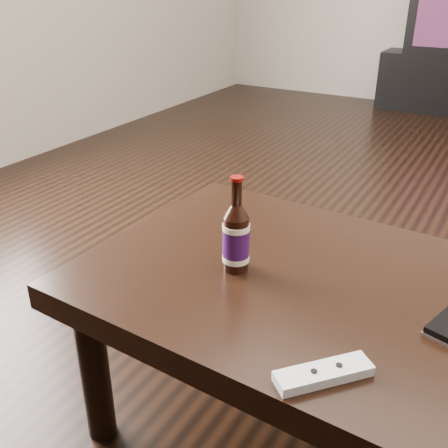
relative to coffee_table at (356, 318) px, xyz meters
The scene contains 3 objects.
coffee_table is the anchor object (origin of this frame).
beer_bottle 0.30m from the coffee_table, behind, with size 0.07×0.07×0.22m.
remote 0.28m from the coffee_table, 85.30° to the right, with size 0.14×0.15×0.02m.
Camera 1 is at (0.07, -1.68, 1.05)m, focal length 42.00 mm.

